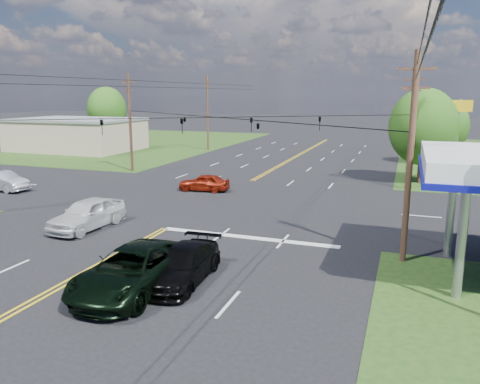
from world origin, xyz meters
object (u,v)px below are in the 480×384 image
at_px(pole_ne, 411,128).
at_px(pole_right_far, 411,115).
at_px(pole_nw, 130,122).
at_px(tree_right_a, 423,127).
at_px(tree_right_b, 445,126).
at_px(pole_left_far, 208,112).
at_px(retail_nw, 77,135).
at_px(pole_se, 410,157).
at_px(sedan_silver, 3,181).
at_px(pickup_dkgreen, 133,270).
at_px(suv_black, 183,265).
at_px(tree_far_l, 107,109).
at_px(pickup_white, 87,214).

relative_size(pole_ne, pole_right_far, 0.95).
xyz_separation_m(pole_nw, tree_right_a, (27.00, 3.00, -0.05)).
xyz_separation_m(pole_right_far, tree_right_b, (3.50, -4.00, -0.95)).
distance_m(pole_left_far, tree_right_b, 29.79).
bearing_deg(retail_nw, pole_ne, -16.82).
distance_m(pole_right_far, tree_right_a, 16.03).
xyz_separation_m(pole_se, tree_right_a, (1.00, 21.00, -0.05)).
bearing_deg(sedan_silver, pole_right_far, -36.91).
relative_size(retail_nw, pole_se, 1.68).
relative_size(pole_right_far, pickup_dkgreen, 1.61).
bearing_deg(suv_black, pole_left_far, 109.66).
xyz_separation_m(pole_nw, suv_black, (17.43, -23.58, -4.19)).
bearing_deg(pole_left_far, sedan_silver, -98.32).
relative_size(tree_right_b, suv_black, 1.41).
bearing_deg(retail_nw, pole_nw, -37.41).
xyz_separation_m(retail_nw, sedan_silver, (12.50, -24.74, -1.23)).
bearing_deg(pole_left_far, pole_se, -54.90).
bearing_deg(suv_black, tree_right_a, 67.60).
distance_m(retail_nw, tree_far_l, 10.69).
relative_size(tree_right_b, sedan_silver, 1.52).
bearing_deg(pole_se, tree_far_l, 137.66).
relative_size(pole_se, pickup_dkgreen, 1.53).
height_order(tree_right_a, tree_far_l, tree_far_l).
relative_size(retail_nw, suv_black, 3.19).
bearing_deg(sedan_silver, tree_far_l, 30.53).
distance_m(pole_se, pole_nw, 31.62).
distance_m(retail_nw, suv_black, 50.25).
distance_m(pole_nw, suv_black, 29.62).
distance_m(retail_nw, pole_left_far, 18.30).
distance_m(retail_nw, tree_right_b, 46.60).
distance_m(tree_right_a, pickup_white, 28.43).
bearing_deg(pole_se, tree_right_b, 83.95).
bearing_deg(pole_right_far, sedan_silver, -134.77).
height_order(pole_right_far, suv_black, pole_right_far).
height_order(pole_nw, tree_right_b, pole_nw).
bearing_deg(pickup_white, retail_nw, 132.87).
bearing_deg(suv_black, pickup_dkgreen, -136.27).
height_order(retail_nw, pole_ne, pole_ne).
xyz_separation_m(pole_se, pole_ne, (0.00, 18.00, 0.00)).
bearing_deg(retail_nw, tree_right_b, 2.46).
relative_size(pole_ne, tree_right_b, 1.34).
xyz_separation_m(pole_se, pole_nw, (-26.00, 18.00, 0.00)).
distance_m(pole_nw, pole_left_far, 19.00).
distance_m(tree_right_a, pickup_dkgreen, 30.42).
bearing_deg(pole_left_far, pickup_white, -76.84).
relative_size(tree_right_b, pickup_dkgreen, 1.14).
height_order(pole_right_far, sedan_silver, pole_right_far).
bearing_deg(sedan_silver, pole_se, -93.74).
bearing_deg(tree_right_b, pickup_dkgreen, -108.62).
relative_size(pole_ne, pickup_white, 1.85).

